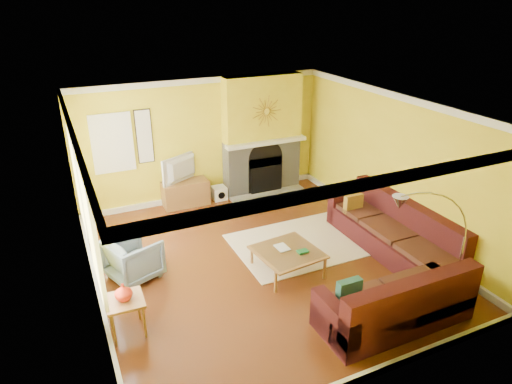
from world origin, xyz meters
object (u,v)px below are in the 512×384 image
media_console (186,193)px  side_table (127,316)px  armchair (133,258)px  arc_lamp (430,261)px  sectional_sofa (358,248)px  coffee_table (287,261)px

media_console → side_table: 4.14m
armchair → side_table: armchair is taller
arc_lamp → media_console: bearing=109.5°
sectional_sofa → arc_lamp: 1.61m
sectional_sofa → arc_lamp: arc_lamp is taller
coffee_table → armchair: armchair is taller
side_table → arc_lamp: arc_lamp is taller
sectional_sofa → armchair: 3.71m
media_console → coffee_table: bearing=-76.4°
coffee_table → armchair: bearing=159.0°
sectional_sofa → coffee_table: 1.20m
armchair → media_console: bearing=-54.4°
sectional_sofa → armchair: size_ratio=4.43×
media_console → side_table: size_ratio=1.82×
coffee_table → arc_lamp: 2.41m
arc_lamp → side_table: bearing=157.5°
armchair → arc_lamp: 4.54m
coffee_table → arc_lamp: (1.06, -1.98, 0.86)m
arc_lamp → coffee_table: bearing=118.2°
media_console → arc_lamp: (1.85, -5.23, 0.79)m
sectional_sofa → armchair: bearing=157.9°
coffee_table → side_table: bearing=-171.3°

